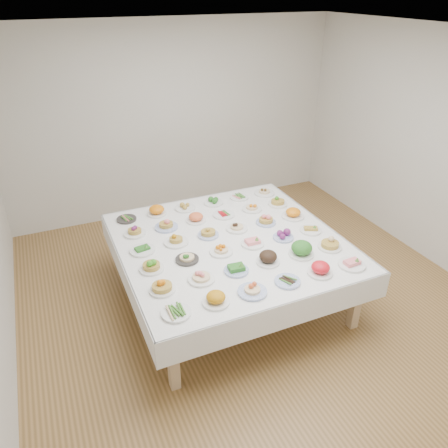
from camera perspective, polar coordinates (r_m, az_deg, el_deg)
name	(u,v)px	position (r m, az deg, el deg)	size (l,w,h in m)	color
room_envelope	(253,142)	(4.29, 3.76, 10.62)	(5.02, 5.02, 2.81)	olive
display_table	(230,246)	(4.73, 0.73, -2.86)	(2.33, 2.33, 0.75)	white
dish_0	(176,312)	(3.74, -6.28, -11.29)	(0.25, 0.25, 0.06)	white
dish_1	(216,297)	(3.81, -1.07, -9.57)	(0.24, 0.24, 0.13)	white
dish_2	(252,287)	(3.92, 3.74, -8.19)	(0.26, 0.26, 0.14)	#4C66B2
dish_3	(287,281)	(4.10, 8.29, -7.35)	(0.24, 0.24, 0.05)	#4C66B2
dish_4	(321,267)	(4.25, 12.49, -5.57)	(0.24, 0.24, 0.15)	white
dish_5	(352,262)	(4.45, 16.39, -4.77)	(0.26, 0.26, 0.11)	white
dish_6	(162,285)	(3.97, -8.12, -7.85)	(0.23, 0.23, 0.14)	white
dish_7	(201,275)	(4.07, -2.99, -6.62)	(0.25, 0.25, 0.13)	white
dish_8	(236,267)	(4.19, 1.63, -5.69)	(0.24, 0.24, 0.11)	#4C66B2
dish_9	(268,257)	(4.32, 5.78, -4.34)	(0.23, 0.23, 0.14)	white
dish_10	(302,248)	(4.48, 10.11, -3.15)	(0.28, 0.28, 0.16)	white
dish_11	(330,242)	(4.66, 13.72, -2.25)	(0.27, 0.25, 0.16)	white
dish_12	(151,263)	(4.26, -9.50, -5.09)	(0.24, 0.24, 0.15)	white
dish_13	(187,256)	(4.36, -4.87, -4.12)	(0.23, 0.23, 0.13)	#2E2B29
dish_14	(221,248)	(4.46, -0.36, -3.16)	(0.24, 0.24, 0.12)	white
dish_15	(253,241)	(4.61, 3.76, -2.25)	(0.24, 0.24, 0.11)	white
dish_16	(283,235)	(4.75, 7.77, -1.37)	(0.22, 0.22, 0.11)	#4C66B2
dish_17	(311,228)	(4.95, 11.27, -0.57)	(0.24, 0.24, 0.10)	white
dish_18	(142,248)	(4.57, -10.62, -3.09)	(0.26, 0.26, 0.10)	white
dish_19	(176,238)	(4.65, -6.30, -1.86)	(0.26, 0.26, 0.14)	white
dish_20	(208,232)	(4.76, -2.08, -1.01)	(0.23, 0.23, 0.12)	#4C66B2
dish_21	(237,225)	(4.88, 1.69, -0.14)	(0.24, 0.24, 0.13)	white
dish_22	(266,219)	(5.02, 5.51, 0.72)	(0.23, 0.23, 0.14)	#4C66B2
dish_23	(293,211)	(5.19, 9.04, 1.67)	(0.30, 0.30, 0.16)	white
dish_24	(135,230)	(4.88, -11.60, -0.82)	(0.24, 0.24, 0.12)	white
dish_25	(166,222)	(4.94, -7.60, 0.25)	(0.26, 0.26, 0.16)	#4C66B2
dish_26	(196,217)	(5.05, -3.68, 0.87)	(0.22, 0.22, 0.12)	white
dish_27	(224,214)	(5.19, -0.03, 1.31)	(0.25, 0.25, 0.05)	white
dish_28	(252,206)	(5.31, 3.67, 2.36)	(0.24, 0.24, 0.12)	white
dish_29	(278,201)	(5.46, 7.05, 3.06)	(0.24, 0.24, 0.13)	white
dish_30	(126,219)	(5.21, -12.62, 0.70)	(0.23, 0.23, 0.05)	#2E2B29
dish_31	(157,210)	(5.25, -8.79, 1.83)	(0.22, 0.22, 0.13)	white
dish_32	(185,206)	(5.35, -5.12, 2.31)	(0.25, 0.25, 0.09)	white
dish_33	(213,200)	(5.46, -1.40, 3.12)	(0.24, 0.24, 0.11)	white
dish_34	(239,197)	(5.62, 1.99, 3.55)	(0.23, 0.23, 0.05)	white
dish_35	(265,189)	(5.74, 5.32, 4.51)	(0.26, 0.26, 0.14)	white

